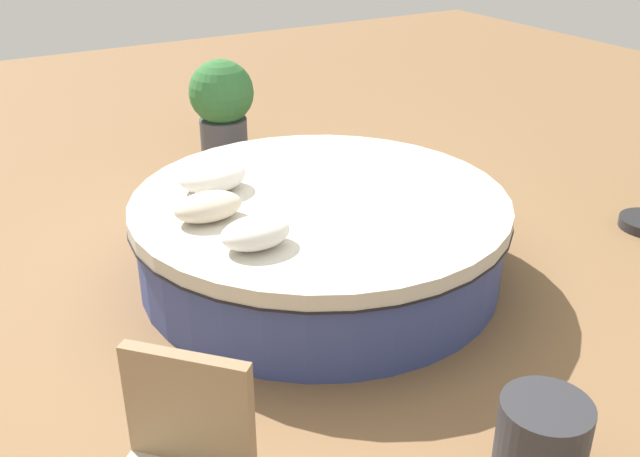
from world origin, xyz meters
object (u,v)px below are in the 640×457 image
(throw_pillow_0, at_px, (212,176))
(throw_pillow_1, at_px, (208,207))
(throw_pillow_2, at_px, (255,233))
(planter, at_px, (222,103))
(side_table, at_px, (542,440))
(round_bed, at_px, (320,235))

(throw_pillow_0, height_order, throw_pillow_1, throw_pillow_0)
(throw_pillow_0, distance_m, throw_pillow_2, 0.92)
(throw_pillow_2, relative_size, planter, 0.44)
(throw_pillow_2, bearing_deg, planter, -110.05)
(throw_pillow_1, relative_size, planter, 0.46)
(throw_pillow_0, bearing_deg, side_table, 100.64)
(planter, xyz_separation_m, side_table, (0.50, 4.77, -0.32))
(side_table, bearing_deg, throw_pillow_1, -72.32)
(round_bed, relative_size, side_table, 6.00)
(throw_pillow_0, bearing_deg, throw_pillow_1, 63.62)
(planter, height_order, side_table, planter)
(throw_pillow_0, bearing_deg, throw_pillow_2, 82.65)
(throw_pillow_2, xyz_separation_m, side_table, (-0.61, 1.73, -0.48))
(throw_pillow_2, bearing_deg, round_bed, -147.90)
(planter, bearing_deg, round_bed, 80.83)
(round_bed, bearing_deg, throw_pillow_1, -3.82)
(throw_pillow_1, xyz_separation_m, throw_pillow_2, (-0.09, 0.48, 0.00))
(round_bed, height_order, planter, planter)
(side_table, bearing_deg, round_bed, -92.05)
(throw_pillow_0, distance_m, throw_pillow_1, 0.47)
(round_bed, height_order, throw_pillow_0, throw_pillow_0)
(throw_pillow_1, bearing_deg, planter, -115.20)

